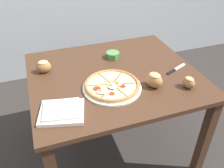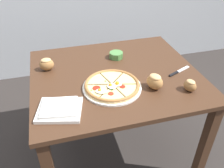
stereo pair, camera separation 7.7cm
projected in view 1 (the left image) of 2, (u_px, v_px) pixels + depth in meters
ground_plane at (113, 147)px, 2.00m from camera, size 12.00×12.00×0.00m
dining_table at (114, 86)px, 1.64m from camera, size 1.10×0.96×0.73m
pizza at (112, 86)px, 1.43m from camera, size 0.36×0.36×0.05m
ramekin_bowl at (113, 55)px, 1.75m from camera, size 0.10×0.10×0.04m
napkin_folded at (62, 111)px, 1.25m from camera, size 0.27×0.25×0.04m
bread_piece_near at (189, 82)px, 1.43m from camera, size 0.08×0.10×0.07m
bread_piece_mid at (44, 66)px, 1.57m from camera, size 0.10×0.08×0.09m
bread_piece_far at (154, 80)px, 1.43m from camera, size 0.12×0.13×0.10m
knife_main at (176, 69)px, 1.62m from camera, size 0.19×0.09×0.01m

